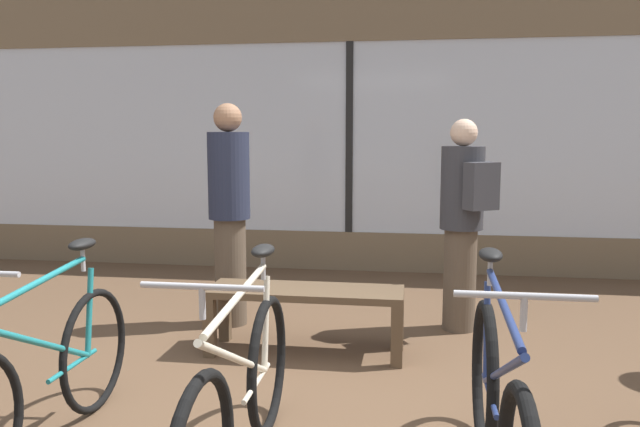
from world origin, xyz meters
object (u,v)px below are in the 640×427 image
Objects in this scene: customer_near_rack at (229,209)px; bicycle_left at (44,376)px; bicycle_center at (241,399)px; customer_by_window at (463,218)px; bicycle_right at (498,415)px; display_bench at (306,300)px.

bicycle_left is at bearing -97.66° from customer_near_rack.
bicycle_center is at bearing -6.53° from bicycle_left.
customer_near_rack is 1.88m from customer_by_window.
bicycle_right is 1.00× the size of customer_near_rack.
bicycle_right is at bearing -51.36° from customer_near_rack.
customer_by_window is at bearing 3.47° from customer_near_rack.
bicycle_center is (1.04, -0.12, 0.00)m from bicycle_left.
bicycle_left reaches higher than display_bench.
bicycle_right is at bearing -90.54° from customer_by_window.
customer_by_window reaches higher than bicycle_center.
customer_near_rack is (-0.74, 2.31, 0.57)m from bicycle_center.
bicycle_left is 1.90m from display_bench.
display_bench is at bearing -148.17° from customer_by_window.
customer_near_rack is at bearing 140.93° from display_bench.
customer_by_window is (1.88, 0.11, -0.05)m from customer_near_rack.
display_bench is at bearing 90.21° from bicycle_center.
bicycle_left is 2.16m from bicycle_right.
customer_near_rack is at bearing 107.78° from bicycle_center.
customer_near_rack reaches higher than display_bench.
customer_by_window is (0.02, 2.44, 0.51)m from bicycle_right.
display_bench is 1.11m from customer_near_rack.
customer_by_window is at bearing 31.83° from display_bench.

